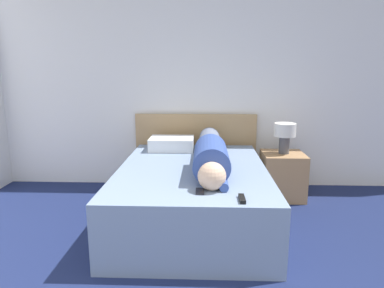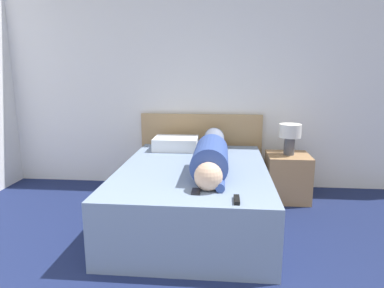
{
  "view_description": "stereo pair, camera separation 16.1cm",
  "coord_description": "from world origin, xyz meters",
  "px_view_note": "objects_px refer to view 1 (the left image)",
  "views": [
    {
      "loc": [
        -0.07,
        -0.43,
        1.42
      ],
      "look_at": [
        -0.18,
        2.51,
        0.79
      ],
      "focal_mm": 32.0,
      "sensor_mm": 36.0,
      "label": 1
    },
    {
      "loc": [
        0.09,
        -0.42,
        1.42
      ],
      "look_at": [
        -0.18,
        2.51,
        0.79
      ],
      "focal_mm": 32.0,
      "sensor_mm": 36.0,
      "label": 2
    }
  ],
  "objects_px": {
    "tv_remote": "(242,199)",
    "bed": "(193,194)",
    "nightstand": "(282,175)",
    "table_lamp": "(285,133)",
    "cell_phone": "(200,191)",
    "person_lying": "(211,153)",
    "pillow_near_headboard": "(172,144)"
  },
  "relations": [
    {
      "from": "person_lying",
      "to": "nightstand",
      "type": "bearing_deg",
      "value": 38.97
    },
    {
      "from": "person_lying",
      "to": "pillow_near_headboard",
      "type": "bearing_deg",
      "value": 121.19
    },
    {
      "from": "bed",
      "to": "tv_remote",
      "type": "bearing_deg",
      "value": -65.84
    },
    {
      "from": "bed",
      "to": "nightstand",
      "type": "xyz_separation_m",
      "value": [
        1.0,
        0.66,
        -0.01
      ]
    },
    {
      "from": "table_lamp",
      "to": "person_lying",
      "type": "bearing_deg",
      "value": -141.03
    },
    {
      "from": "nightstand",
      "to": "bed",
      "type": "bearing_deg",
      "value": -146.27
    },
    {
      "from": "table_lamp",
      "to": "tv_remote",
      "type": "height_order",
      "value": "table_lamp"
    },
    {
      "from": "person_lying",
      "to": "pillow_near_headboard",
      "type": "distance_m",
      "value": 0.84
    },
    {
      "from": "bed",
      "to": "cell_phone",
      "type": "distance_m",
      "value": 0.74
    },
    {
      "from": "table_lamp",
      "to": "tv_remote",
      "type": "bearing_deg",
      "value": -112.55
    },
    {
      "from": "nightstand",
      "to": "tv_remote",
      "type": "height_order",
      "value": "tv_remote"
    },
    {
      "from": "nightstand",
      "to": "cell_phone",
      "type": "height_order",
      "value": "cell_phone"
    },
    {
      "from": "bed",
      "to": "table_lamp",
      "type": "distance_m",
      "value": 1.29
    },
    {
      "from": "pillow_near_headboard",
      "to": "tv_remote",
      "type": "distance_m",
      "value": 1.67
    },
    {
      "from": "table_lamp",
      "to": "tv_remote",
      "type": "xyz_separation_m",
      "value": [
        -0.62,
        -1.5,
        -0.19
      ]
    },
    {
      "from": "person_lying",
      "to": "tv_remote",
      "type": "bearing_deg",
      "value": -76.08
    },
    {
      "from": "pillow_near_headboard",
      "to": "tv_remote",
      "type": "height_order",
      "value": "pillow_near_headboard"
    },
    {
      "from": "tv_remote",
      "to": "bed",
      "type": "bearing_deg",
      "value": 114.16
    },
    {
      "from": "table_lamp",
      "to": "pillow_near_headboard",
      "type": "distance_m",
      "value": 1.27
    },
    {
      "from": "nightstand",
      "to": "pillow_near_headboard",
      "type": "height_order",
      "value": "pillow_near_headboard"
    },
    {
      "from": "nightstand",
      "to": "table_lamp",
      "type": "height_order",
      "value": "table_lamp"
    },
    {
      "from": "bed",
      "to": "cell_phone",
      "type": "bearing_deg",
      "value": -83.3
    },
    {
      "from": "pillow_near_headboard",
      "to": "table_lamp",
      "type": "bearing_deg",
      "value": -1.99
    },
    {
      "from": "table_lamp",
      "to": "nightstand",
      "type": "bearing_deg",
      "value": 0.0
    },
    {
      "from": "bed",
      "to": "tv_remote",
      "type": "height_order",
      "value": "tv_remote"
    },
    {
      "from": "table_lamp",
      "to": "pillow_near_headboard",
      "type": "bearing_deg",
      "value": 178.01
    },
    {
      "from": "cell_phone",
      "to": "tv_remote",
      "type": "bearing_deg",
      "value": -27.8
    },
    {
      "from": "person_lying",
      "to": "pillow_near_headboard",
      "type": "xyz_separation_m",
      "value": [
        -0.43,
        0.71,
        -0.06
      ]
    },
    {
      "from": "nightstand",
      "to": "cell_phone",
      "type": "xyz_separation_m",
      "value": [
        -0.92,
        -1.34,
        0.29
      ]
    },
    {
      "from": "person_lying",
      "to": "bed",
      "type": "bearing_deg",
      "value": 178.43
    },
    {
      "from": "table_lamp",
      "to": "cell_phone",
      "type": "xyz_separation_m",
      "value": [
        -0.92,
        -1.34,
        -0.2
      ]
    },
    {
      "from": "person_lying",
      "to": "tv_remote",
      "type": "distance_m",
      "value": 0.86
    }
  ]
}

